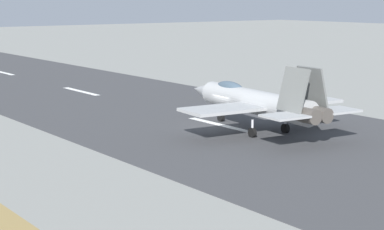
{
  "coord_description": "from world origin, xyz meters",
  "views": [
    {
      "loc": [
        -42.28,
        34.25,
        10.44
      ],
      "look_at": [
        -4.65,
        6.43,
        2.2
      ],
      "focal_mm": 61.96,
      "sensor_mm": 36.0,
      "label": 1
    }
  ],
  "objects_px": {
    "fighter_jet": "(255,101)",
    "marker_cone_mid": "(305,106)",
    "marker_cone_far": "(202,88)",
    "crew_person": "(210,90)"
  },
  "relations": [
    {
      "from": "fighter_jet",
      "to": "marker_cone_mid",
      "type": "relative_size",
      "value": 32.13
    },
    {
      "from": "marker_cone_mid",
      "to": "marker_cone_far",
      "type": "relative_size",
      "value": 1.0
    },
    {
      "from": "fighter_jet",
      "to": "marker_cone_mid",
      "type": "height_order",
      "value": "fighter_jet"
    },
    {
      "from": "crew_person",
      "to": "marker_cone_far",
      "type": "height_order",
      "value": "crew_person"
    },
    {
      "from": "crew_person",
      "to": "fighter_jet",
      "type": "bearing_deg",
      "value": 153.1
    },
    {
      "from": "fighter_jet",
      "to": "marker_cone_mid",
      "type": "bearing_deg",
      "value": -64.69
    },
    {
      "from": "crew_person",
      "to": "marker_cone_far",
      "type": "relative_size",
      "value": 2.97
    },
    {
      "from": "fighter_jet",
      "to": "crew_person",
      "type": "bearing_deg",
      "value": -26.9
    },
    {
      "from": "fighter_jet",
      "to": "crew_person",
      "type": "height_order",
      "value": "fighter_jet"
    },
    {
      "from": "marker_cone_mid",
      "to": "marker_cone_far",
      "type": "height_order",
      "value": "same"
    }
  ]
}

